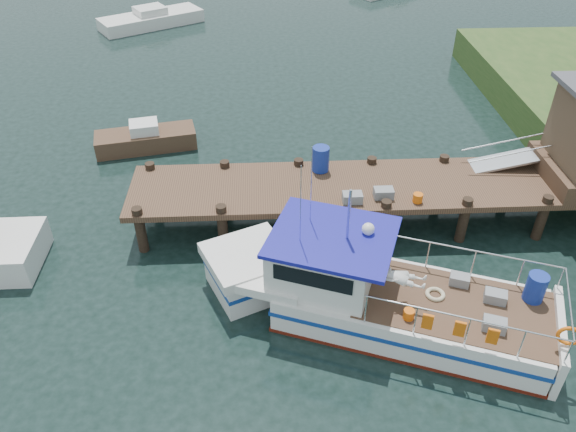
{
  "coord_description": "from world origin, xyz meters",
  "views": [
    {
      "loc": [
        -1.67,
        -15.07,
        11.23
      ],
      "look_at": [
        -1.0,
        -1.5,
        1.3
      ],
      "focal_mm": 35.0,
      "sensor_mm": 36.0,
      "label": 1
    }
  ],
  "objects_px": {
    "lobster_boat": "(368,292)",
    "moored_rowboat": "(146,139)",
    "dock": "(522,157)",
    "moored_a": "(151,19)"
  },
  "relations": [
    {
      "from": "moored_rowboat",
      "to": "lobster_boat",
      "type": "bearing_deg",
      "value": -34.25
    },
    {
      "from": "lobster_boat",
      "to": "moored_rowboat",
      "type": "bearing_deg",
      "value": 148.09
    },
    {
      "from": "dock",
      "to": "moored_a",
      "type": "bearing_deg",
      "value": 125.4
    },
    {
      "from": "lobster_boat",
      "to": "moored_rowboat",
      "type": "xyz_separation_m",
      "value": [
        -7.37,
        9.66,
        -0.43
      ]
    },
    {
      "from": "dock",
      "to": "moored_rowboat",
      "type": "height_order",
      "value": "dock"
    },
    {
      "from": "lobster_boat",
      "to": "moored_a",
      "type": "bearing_deg",
      "value": 131.12
    },
    {
      "from": "lobster_boat",
      "to": "moored_rowboat",
      "type": "relative_size",
      "value": 2.32
    },
    {
      "from": "dock",
      "to": "lobster_boat",
      "type": "bearing_deg",
      "value": -141.53
    },
    {
      "from": "moored_rowboat",
      "to": "moored_a",
      "type": "bearing_deg",
      "value": 115.99
    },
    {
      "from": "moored_rowboat",
      "to": "moored_a",
      "type": "relative_size",
      "value": 0.63
    }
  ]
}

